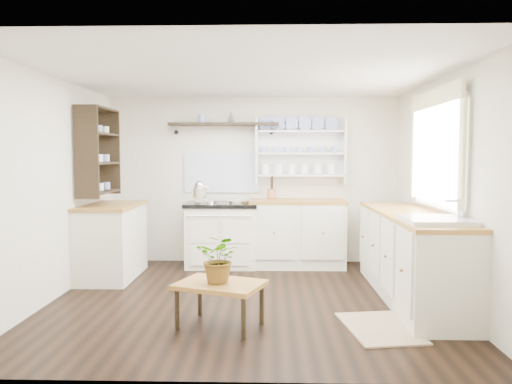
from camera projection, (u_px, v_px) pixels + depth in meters
floor at (247, 299)px, 5.17m from camera, size 4.00×3.80×0.01m
wall_back at (253, 180)px, 6.98m from camera, size 4.00×0.02×2.30m
wall_right at (445, 189)px, 5.03m from camera, size 0.02×3.80×2.30m
wall_left at (54, 189)px, 5.14m from camera, size 0.02×3.80×2.30m
ceiling at (247, 75)px, 5.00m from camera, size 4.00×3.80×0.01m
window at (436, 148)px, 5.15m from camera, size 0.08×1.55×1.22m
aga_cooker at (222, 234)px, 6.71m from camera, size 0.96×0.67×0.89m
back_cabinets at (297, 232)px, 6.71m from camera, size 1.27×0.63×0.90m
right_cabinets at (411, 255)px, 5.19m from camera, size 0.62×2.43×0.90m
belfast_sink at (435, 233)px, 4.42m from camera, size 0.55×0.60×0.45m
left_cabinets at (112, 240)px, 6.08m from camera, size 0.62×1.13×0.90m
plate_rack at (300, 151)px, 6.90m from camera, size 1.20×0.22×0.90m
high_shelf at (224, 125)px, 6.82m from camera, size 1.50×0.29×0.16m
left_shelving at (98, 151)px, 6.01m from camera, size 0.28×0.80×1.05m
kettle at (199, 190)px, 6.56m from camera, size 0.18×0.18×0.22m
utensil_crock at (271, 194)px, 6.77m from camera, size 0.11×0.11×0.13m
center_table at (220, 288)px, 4.32m from camera, size 0.85×0.73×0.39m
potted_plant at (220, 259)px, 4.30m from camera, size 0.46×0.43×0.42m
floor_rug at (379, 328)px, 4.29m from camera, size 0.67×0.92×0.02m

